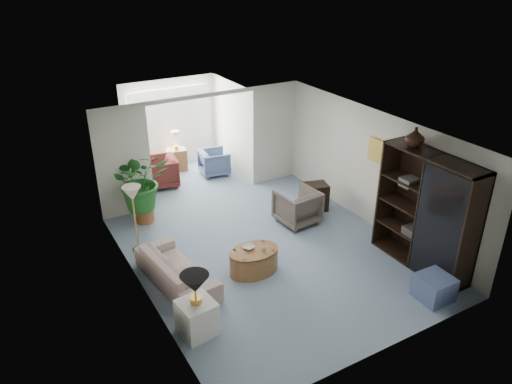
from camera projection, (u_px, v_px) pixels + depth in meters
floor at (271, 254)px, 9.52m from camera, size 6.00×6.00×0.00m
sunroom_floor at (189, 179)px, 12.72m from camera, size 2.60×2.60×0.00m
back_pier_left at (123, 163)px, 10.46m from camera, size 1.20×0.12×2.50m
back_pier_right at (274, 133)px, 12.16m from camera, size 1.20×0.12×2.50m
back_header at (202, 96)px, 10.79m from camera, size 2.60×0.12×0.10m
window_pane at (170, 116)px, 12.95m from camera, size 2.20×0.02×1.50m
window_blinds at (170, 117)px, 12.92m from camera, size 2.20×0.02×1.50m
framed_picture at (380, 152)px, 9.80m from camera, size 0.04×0.50×0.40m
sofa at (177, 270)px, 8.58m from camera, size 0.96×1.99×0.56m
end_table at (197, 318)px, 7.43m from camera, size 0.58×0.58×0.57m
table_lamp at (195, 284)px, 7.15m from camera, size 0.44×0.44×0.30m
floor_lamp at (132, 193)px, 9.11m from camera, size 0.36×0.36×0.28m
coffee_table at (254, 261)px, 8.92m from camera, size 1.15×1.15×0.45m
coffee_bowl at (249, 247)px, 8.87m from camera, size 0.25×0.25×0.05m
coffee_cup at (264, 249)px, 8.79m from camera, size 0.11×0.11×0.09m
wingback_chair at (297, 207)px, 10.51m from camera, size 0.87×0.90×0.76m
side_table_dark at (315, 197)px, 11.08m from camera, size 0.61×0.54×0.63m
entertainment_cabinet at (426, 212)px, 8.76m from camera, size 0.53×1.98×2.20m
cabinet_urn at (415, 137)px, 8.59m from camera, size 0.34×0.34×0.35m
ottoman at (434, 288)px, 8.22m from camera, size 0.56×0.56×0.43m
plant_pot at (145, 215)px, 10.64m from camera, size 0.40×0.40×0.32m
house_plant at (141, 180)px, 10.28m from camera, size 1.19×1.03×1.32m
sunroom_chair_blue at (214, 162)px, 12.87m from camera, size 0.82×0.81×0.66m
sunroom_chair_maroon at (160, 172)px, 12.18m from camera, size 0.94×0.92×0.75m
sunroom_table at (177, 160)px, 13.14m from camera, size 0.53×0.44×0.59m
shelf_clutter at (429, 216)px, 8.65m from camera, size 0.30×1.14×1.06m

